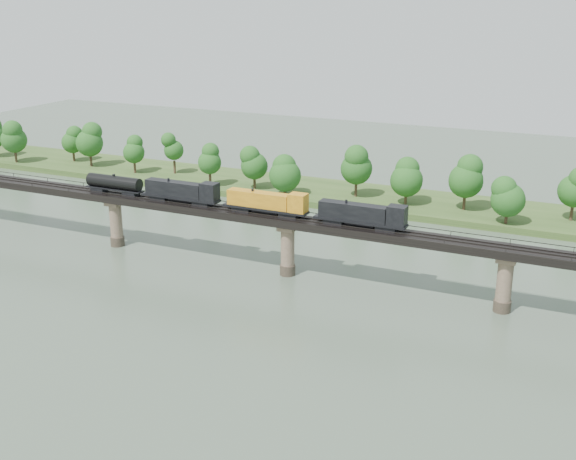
% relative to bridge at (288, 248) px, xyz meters
% --- Properties ---
extents(ground, '(400.00, 400.00, 0.00)m').
position_rel_bridge_xyz_m(ground, '(0.00, -30.00, -5.46)').
color(ground, '#3C4C3C').
rests_on(ground, ground).
extents(far_bank, '(300.00, 24.00, 1.60)m').
position_rel_bridge_xyz_m(far_bank, '(0.00, 55.00, -4.66)').
color(far_bank, '#314B1E').
rests_on(far_bank, ground).
extents(bridge, '(236.00, 30.00, 11.50)m').
position_rel_bridge_xyz_m(bridge, '(0.00, 0.00, 0.00)').
color(bridge, '#473A2D').
rests_on(bridge, ground).
extents(bridge_superstructure, '(220.00, 4.90, 0.75)m').
position_rel_bridge_xyz_m(bridge_superstructure, '(0.00, 0.00, 6.33)').
color(bridge_superstructure, black).
rests_on(bridge_superstructure, bridge).
extents(far_treeline, '(289.06, 17.54, 13.60)m').
position_rel_bridge_xyz_m(far_treeline, '(-8.21, 50.52, 3.37)').
color(far_treeline, '#382619').
rests_on(far_treeline, far_bank).
extents(freight_train, '(69.15, 2.69, 4.76)m').
position_rel_bridge_xyz_m(freight_train, '(-10.76, 0.00, 8.31)').
color(freight_train, black).
rests_on(freight_train, bridge).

